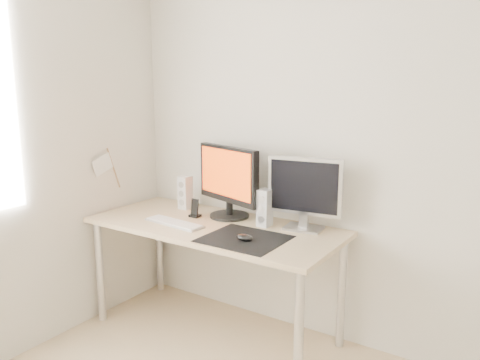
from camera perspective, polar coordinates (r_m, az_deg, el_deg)
The scene contains 11 objects.
wall_back at distance 2.73m, azimuth 17.41°, elevation 4.08°, with size 3.50×3.50×0.00m, color white.
mousepad at distance 2.64m, azimuth 0.53°, elevation -7.17°, with size 0.45×0.40×0.00m, color black.
mouse at distance 2.60m, azimuth 0.55°, elevation -7.02°, with size 0.10×0.06×0.04m, color black.
desk at distance 2.94m, azimuth -3.22°, elevation -6.85°, with size 1.60×0.70×0.73m.
main_monitor at distance 3.01m, azimuth -1.45°, elevation 0.12°, with size 0.54×0.33×0.47m.
second_monitor at distance 2.78m, azimuth 7.88°, elevation -1.23°, with size 0.45×0.19×0.43m.
speaker_left at distance 3.27m, azimuth -6.69°, elevation -1.53°, with size 0.07×0.09×0.23m.
speaker_right at distance 2.85m, azimuth 3.02°, elevation -3.41°, with size 0.07×0.09×0.23m.
keyboard at distance 2.95m, azimuth -8.03°, elevation -5.19°, with size 0.43×0.16×0.02m.
phone_dock at distance 3.08m, azimuth -5.52°, elevation -3.82°, with size 0.07×0.06×0.12m.
pennant at distance 3.28m, azimuth -15.99°, elevation 1.73°, with size 0.01×0.23×0.29m.
Camera 1 is at (0.74, -0.86, 1.58)m, focal length 35.00 mm.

